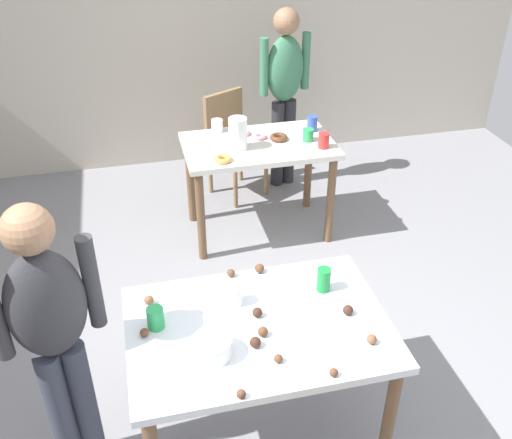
{
  "coord_description": "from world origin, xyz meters",
  "views": [
    {
      "loc": [
        -0.55,
        -1.94,
        2.54
      ],
      "look_at": [
        0.04,
        0.56,
        0.9
      ],
      "focal_mm": 40.74,
      "sensor_mm": 36.0,
      "label": 1
    }
  ],
  "objects_px": {
    "soda_can": "(324,280)",
    "dining_table_near": "(258,341)",
    "person_girl_near": "(52,329)",
    "mixing_bowl": "(212,347)",
    "pitcher_far": "(238,134)",
    "person_adult_far": "(285,84)",
    "chair_far_table": "(232,138)",
    "dining_table_far": "(259,158)"
  },
  "relations": [
    {
      "from": "dining_table_near",
      "to": "soda_can",
      "type": "relative_size",
      "value": 9.57
    },
    {
      "from": "person_girl_near",
      "to": "mixing_bowl",
      "type": "xyz_separation_m",
      "value": [
        0.63,
        -0.18,
        -0.08
      ]
    },
    {
      "from": "dining_table_near",
      "to": "person_adult_far",
      "type": "distance_m",
      "value": 2.7
    },
    {
      "from": "person_girl_near",
      "to": "soda_can",
      "type": "distance_m",
      "value": 1.23
    },
    {
      "from": "dining_table_near",
      "to": "person_girl_near",
      "type": "xyz_separation_m",
      "value": [
        -0.86,
        0.05,
        0.22
      ]
    },
    {
      "from": "dining_table_near",
      "to": "mixing_bowl",
      "type": "xyz_separation_m",
      "value": [
        -0.23,
        -0.13,
        0.14
      ]
    },
    {
      "from": "person_adult_far",
      "to": "pitcher_far",
      "type": "relative_size",
      "value": 6.65
    },
    {
      "from": "dining_table_near",
      "to": "mixing_bowl",
      "type": "height_order",
      "value": "mixing_bowl"
    },
    {
      "from": "person_adult_far",
      "to": "pitcher_far",
      "type": "bearing_deg",
      "value": -125.92
    },
    {
      "from": "mixing_bowl",
      "to": "pitcher_far",
      "type": "xyz_separation_m",
      "value": [
        0.51,
        1.93,
        0.07
      ]
    },
    {
      "from": "person_adult_far",
      "to": "mixing_bowl",
      "type": "relative_size",
      "value": 9.22
    },
    {
      "from": "soda_can",
      "to": "dining_table_near",
      "type": "bearing_deg",
      "value": -155.1
    },
    {
      "from": "chair_far_table",
      "to": "person_girl_near",
      "type": "bearing_deg",
      "value": -116.63
    },
    {
      "from": "chair_far_table",
      "to": "mixing_bowl",
      "type": "height_order",
      "value": "chair_far_table"
    },
    {
      "from": "dining_table_near",
      "to": "mixing_bowl",
      "type": "distance_m",
      "value": 0.3
    },
    {
      "from": "soda_can",
      "to": "person_adult_far",
      "type": "bearing_deg",
      "value": 78.71
    },
    {
      "from": "dining_table_far",
      "to": "chair_far_table",
      "type": "xyz_separation_m",
      "value": [
        -0.07,
        0.68,
        -0.13
      ]
    },
    {
      "from": "dining_table_far",
      "to": "soda_can",
      "type": "height_order",
      "value": "soda_can"
    },
    {
      "from": "chair_far_table",
      "to": "person_girl_near",
      "type": "relative_size",
      "value": 0.59
    },
    {
      "from": "person_girl_near",
      "to": "dining_table_far",
      "type": "bearing_deg",
      "value": 53.98
    },
    {
      "from": "person_girl_near",
      "to": "mixing_bowl",
      "type": "relative_size",
      "value": 8.87
    },
    {
      "from": "chair_far_table",
      "to": "person_girl_near",
      "type": "xyz_separation_m",
      "value": [
        -1.24,
        -2.48,
        0.38
      ]
    },
    {
      "from": "dining_table_near",
      "to": "person_girl_near",
      "type": "distance_m",
      "value": 0.89
    },
    {
      "from": "dining_table_far",
      "to": "person_adult_far",
      "type": "height_order",
      "value": "person_adult_far"
    },
    {
      "from": "dining_table_near",
      "to": "person_adult_far",
      "type": "bearing_deg",
      "value": 71.87
    },
    {
      "from": "chair_far_table",
      "to": "mixing_bowl",
      "type": "relative_size",
      "value": 5.27
    },
    {
      "from": "person_girl_near",
      "to": "soda_can",
      "type": "relative_size",
      "value": 12.0
    },
    {
      "from": "dining_table_near",
      "to": "pitcher_far",
      "type": "distance_m",
      "value": 1.83
    },
    {
      "from": "mixing_bowl",
      "to": "soda_can",
      "type": "distance_m",
      "value": 0.66
    },
    {
      "from": "person_girl_near",
      "to": "mixing_bowl",
      "type": "height_order",
      "value": "person_girl_near"
    },
    {
      "from": "chair_far_table",
      "to": "person_girl_near",
      "type": "height_order",
      "value": "person_girl_near"
    },
    {
      "from": "person_adult_far",
      "to": "dining_table_far",
      "type": "bearing_deg",
      "value": -118.84
    },
    {
      "from": "person_adult_far",
      "to": "dining_table_near",
      "type": "bearing_deg",
      "value": -108.13
    },
    {
      "from": "dining_table_near",
      "to": "person_adult_far",
      "type": "xyz_separation_m",
      "value": [
        0.84,
        2.56,
        0.26
      ]
    },
    {
      "from": "dining_table_far",
      "to": "person_adult_far",
      "type": "xyz_separation_m",
      "value": [
        0.39,
        0.71,
        0.28
      ]
    },
    {
      "from": "mixing_bowl",
      "to": "soda_can",
      "type": "xyz_separation_m",
      "value": [
        0.59,
        0.3,
        0.02
      ]
    },
    {
      "from": "dining_table_far",
      "to": "mixing_bowl",
      "type": "height_order",
      "value": "mixing_bowl"
    },
    {
      "from": "dining_table_near",
      "to": "soda_can",
      "type": "xyz_separation_m",
      "value": [
        0.36,
        0.17,
        0.16
      ]
    },
    {
      "from": "chair_far_table",
      "to": "mixing_bowl",
      "type": "xyz_separation_m",
      "value": [
        -0.61,
        -2.65,
        0.3
      ]
    },
    {
      "from": "pitcher_far",
      "to": "mixing_bowl",
      "type": "bearing_deg",
      "value": -104.95
    },
    {
      "from": "mixing_bowl",
      "to": "pitcher_far",
      "type": "relative_size",
      "value": 0.72
    },
    {
      "from": "chair_far_table",
      "to": "dining_table_near",
      "type": "bearing_deg",
      "value": -98.52
    }
  ]
}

